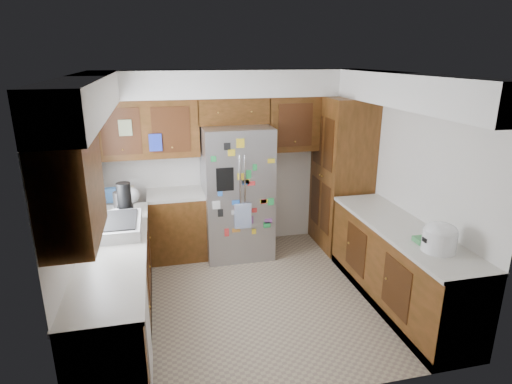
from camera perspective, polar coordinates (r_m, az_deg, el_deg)
floor at (r=5.13m, az=0.18°, el=-13.71°), size 3.60×3.60×0.00m
room_shell at (r=4.79m, az=-2.06°, el=7.44°), size 3.64×3.24×2.52m
left_counter_run at (r=4.85m, az=-16.01°, el=-10.63°), size 1.36×3.20×0.92m
right_counter_run at (r=5.07m, az=18.47°, el=-9.67°), size 0.63×2.25×0.92m
pantry at (r=6.17m, az=11.34°, el=2.36°), size 0.60×0.90×2.15m
fridge at (r=5.83m, az=-2.55°, el=-0.01°), size 0.90×0.79×1.80m
bridge_cabinet at (r=5.82m, az=-3.12°, el=10.80°), size 0.96×0.34×0.35m
fridge_top_items at (r=5.73m, az=-4.03°, el=13.76°), size 0.64×0.30×0.30m
sink_assembly at (r=4.69m, az=-18.24°, el=-4.30°), size 0.52×0.70×0.37m
left_counter_clutter at (r=5.37m, az=-17.15°, el=-0.71°), size 0.42×0.87×0.38m
rice_cooker at (r=4.37m, az=23.30°, el=-5.48°), size 0.32×0.31×0.28m
paper_towel at (r=4.40m, az=23.36°, el=-5.65°), size 0.11×0.11×0.24m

